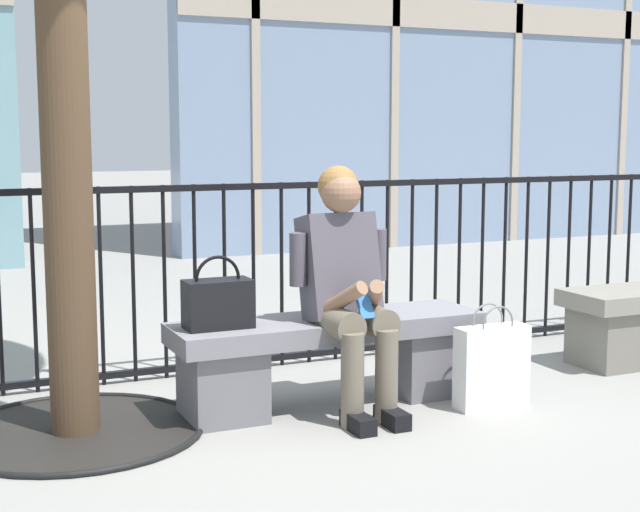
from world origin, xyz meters
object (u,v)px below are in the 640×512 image
at_px(stone_bench, 328,352).
at_px(seated_person_with_phone, 347,281).
at_px(shopping_bag, 492,365).
at_px(handbag_on_bench, 218,302).

distance_m(stone_bench, seated_person_with_phone, 0.40).
bearing_deg(stone_bench, shopping_bag, -27.29).
height_order(stone_bench, handbag_on_bench, handbag_on_bench).
height_order(handbag_on_bench, shopping_bag, handbag_on_bench).
relative_size(seated_person_with_phone, handbag_on_bench, 3.48).
bearing_deg(handbag_on_bench, shopping_bag, -15.64).
height_order(seated_person_with_phone, shopping_bag, seated_person_with_phone).
relative_size(stone_bench, shopping_bag, 3.04).
height_order(stone_bench, shopping_bag, shopping_bag).
height_order(stone_bench, seated_person_with_phone, seated_person_with_phone).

